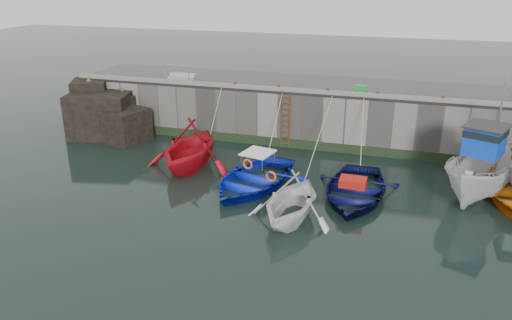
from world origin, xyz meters
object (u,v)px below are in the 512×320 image
(boat_near_navy, at_px, (354,196))
(bollard_c, at_px, (328,91))
(boat_near_white, at_px, (190,166))
(bollard_d, at_px, (378,94))
(boat_far_white, at_px, (482,173))
(bollard_b, at_px, (279,88))
(bollard_e, at_px, (443,99))
(ladder, at_px, (285,120))
(boat_near_blue, at_px, (253,185))
(fish_crate, at_px, (361,88))
(bollard_a, at_px, (235,85))
(boat_near_blacktrim, at_px, (291,219))

(boat_near_navy, relative_size, bollard_c, 19.82)
(boat_near_white, height_order, bollard_d, bollard_d)
(boat_far_white, relative_size, bollard_c, 23.94)
(boat_near_white, xyz_separation_m, boat_near_navy, (8.37, -1.20, 0.00))
(bollard_b, relative_size, bollard_e, 1.00)
(ladder, bearing_deg, boat_near_blue, -91.99)
(fish_crate, xyz_separation_m, bollard_a, (-6.85, -1.10, -0.02))
(boat_near_blacktrim, relative_size, fish_crate, 6.80)
(fish_crate, bearing_deg, bollard_c, -126.43)
(bollard_c, height_order, bollard_e, same)
(ladder, relative_size, bollard_e, 11.43)
(bollard_a, bearing_deg, boat_near_blacktrim, -58.44)
(boat_near_blacktrim, xyz_separation_m, bollard_c, (-0.05, 8.54, 3.30))
(bollard_d, bearing_deg, boat_near_blacktrim, -106.64)
(boat_near_navy, relative_size, bollard_a, 19.82)
(boat_near_blacktrim, bearing_deg, bollard_c, 97.17)
(bollard_b, bearing_deg, boat_near_blacktrim, -72.17)
(ladder, bearing_deg, boat_near_white, -133.24)
(ladder, xyz_separation_m, bollard_a, (-3.00, 0.34, 1.71))
(boat_far_white, height_order, bollard_e, boat_far_white)
(bollard_c, bearing_deg, bollard_a, 180.00)
(bollard_c, xyz_separation_m, bollard_e, (5.80, 0.00, 0.00))
(ladder, height_order, bollard_c, bollard_c)
(boat_near_white, relative_size, bollard_b, 18.80)
(bollard_c, relative_size, bollard_d, 1.00)
(boat_near_white, distance_m, bollard_c, 8.29)
(ladder, distance_m, bollard_e, 8.19)
(ladder, xyz_separation_m, bollard_d, (4.80, 0.34, 1.71))
(boat_near_blacktrim, height_order, fish_crate, fish_crate)
(boat_near_white, height_order, boat_far_white, boat_far_white)
(boat_near_blacktrim, bearing_deg, boat_far_white, 38.83)
(bollard_b, bearing_deg, ladder, -33.86)
(boat_near_navy, bearing_deg, boat_near_blue, -176.95)
(boat_near_navy, distance_m, boat_far_white, 5.72)
(bollard_e, bearing_deg, boat_near_blue, -144.44)
(bollard_c, distance_m, bollard_d, 2.60)
(bollard_a, bearing_deg, bollard_c, 0.00)
(bollard_c, bearing_deg, bollard_d, 0.00)
(boat_near_blue, bearing_deg, ladder, 100.37)
(boat_near_white, relative_size, boat_far_white, 0.79)
(bollard_c, xyz_separation_m, bollard_d, (2.60, 0.00, 0.00))
(boat_near_blue, bearing_deg, boat_near_blacktrim, -35.41)
(bollard_a, bearing_deg, bollard_b, 0.00)
(boat_near_navy, xyz_separation_m, boat_far_white, (5.31, 1.86, 1.03))
(bollard_d, xyz_separation_m, bollard_e, (3.20, 0.00, 0.00))
(boat_near_blue, height_order, bollard_c, bollard_c)
(fish_crate, xyz_separation_m, bollard_e, (4.15, -1.10, -0.02))
(ladder, height_order, bollard_e, bollard_e)
(boat_far_white, bearing_deg, bollard_c, 175.28)
(bollard_a, relative_size, bollard_d, 1.00)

